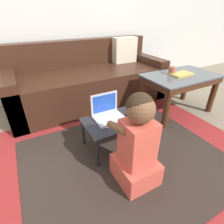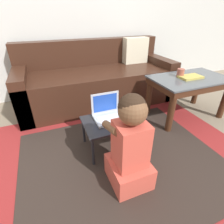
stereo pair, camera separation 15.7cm
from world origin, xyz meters
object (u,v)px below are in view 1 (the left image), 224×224
(coffee_table, at_px, (180,82))
(cup_on_table, at_px, (172,71))
(computer_mouse, at_px, (130,116))
(book_on_table, at_px, (182,74))
(person_seated, at_px, (137,145))
(laptop_desk, at_px, (114,123))
(couch, at_px, (89,82))
(laptop, at_px, (108,115))

(coffee_table, relative_size, cup_on_table, 9.50)
(computer_mouse, bearing_deg, coffee_table, 16.12)
(cup_on_table, height_order, book_on_table, cup_on_table)
(computer_mouse, height_order, person_seated, person_seated)
(laptop_desk, height_order, book_on_table, book_on_table)
(couch, height_order, laptop, couch)
(coffee_table, distance_m, person_seated, 1.26)
(coffee_table, xyz_separation_m, computer_mouse, (-0.89, -0.26, -0.10))
(coffee_table, bearing_deg, laptop_desk, -167.66)
(laptop_desk, xyz_separation_m, laptop, (-0.03, 0.06, 0.07))
(coffee_table, height_order, computer_mouse, coffee_table)
(laptop_desk, height_order, person_seated, person_seated)
(couch, bearing_deg, coffee_table, -44.05)
(book_on_table, bearing_deg, computer_mouse, -164.26)
(computer_mouse, distance_m, person_seated, 0.43)
(couch, distance_m, laptop_desk, 1.07)
(cup_on_table, xyz_separation_m, book_on_table, (0.09, -0.07, -0.03))
(computer_mouse, bearing_deg, laptop_desk, 169.54)
(coffee_table, bearing_deg, couch, 135.95)
(couch, xyz_separation_m, book_on_table, (0.84, -0.83, 0.21))
(couch, distance_m, computer_mouse, 1.08)
(laptop, relative_size, person_seated, 0.36)
(couch, relative_size, laptop_desk, 3.82)
(couch, bearing_deg, book_on_table, -44.87)
(laptop, distance_m, book_on_table, 1.08)
(laptop, xyz_separation_m, person_seated, (-0.02, -0.47, 0.00))
(book_on_table, bearing_deg, couch, 135.13)
(laptop_desk, xyz_separation_m, person_seated, (-0.05, -0.41, 0.07))
(cup_on_table, bearing_deg, computer_mouse, -157.79)
(coffee_table, xyz_separation_m, book_on_table, (-0.01, -0.01, 0.10))
(couch, height_order, laptop_desk, couch)
(coffee_table, relative_size, person_seated, 1.22)
(laptop, height_order, book_on_table, same)
(laptop, relative_size, book_on_table, 1.02)
(couch, xyz_separation_m, cup_on_table, (0.75, -0.76, 0.25))
(laptop_desk, bearing_deg, person_seated, -96.43)
(laptop, bearing_deg, book_on_table, 8.64)
(laptop, distance_m, person_seated, 0.47)
(couch, distance_m, book_on_table, 1.20)
(coffee_table, distance_m, laptop_desk, 1.07)
(laptop, bearing_deg, coffee_table, 9.07)
(person_seated, bearing_deg, laptop_desk, 83.57)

